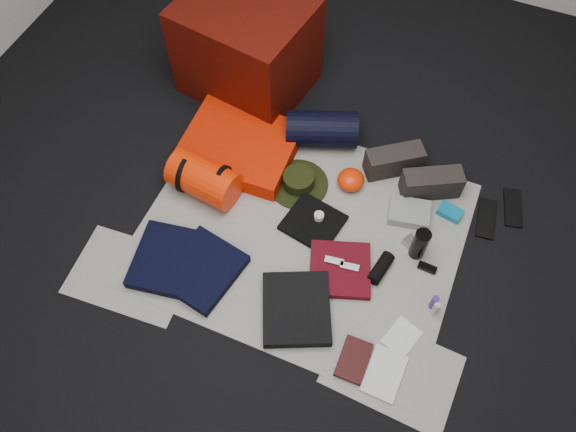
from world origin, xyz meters
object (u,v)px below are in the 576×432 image
at_px(navy_duffel, 322,129).
at_px(water_bottle, 420,244).
at_px(paperback_book, 354,360).
at_px(red_cabinet, 247,48).
at_px(stuff_sack, 204,179).
at_px(compact_camera, 413,244).
at_px(sleeping_pad, 240,146).

bearing_deg(navy_duffel, water_bottle, -55.32).
bearing_deg(paperback_book, red_cabinet, 129.11).
distance_m(red_cabinet, water_bottle, 1.48).
bearing_deg(stuff_sack, compact_camera, 5.07).
bearing_deg(red_cabinet, paperback_book, -41.08).
height_order(sleeping_pad, navy_duffel, navy_duffel).
height_order(sleeping_pad, stuff_sack, stuff_sack).
bearing_deg(sleeping_pad, compact_camera, -10.84).
height_order(sleeping_pad, paperback_book, sleeping_pad).
xyz_separation_m(stuff_sack, compact_camera, (1.13, 0.10, -0.09)).
distance_m(red_cabinet, paperback_book, 1.83).
distance_m(stuff_sack, water_bottle, 1.16).
xyz_separation_m(red_cabinet, water_bottle, (1.27, -0.74, -0.18)).
relative_size(red_cabinet, paperback_book, 3.44).
distance_m(navy_duffel, water_bottle, 0.86).
bearing_deg(water_bottle, navy_duffel, 145.38).
distance_m(water_bottle, compact_camera, 0.09).
bearing_deg(sleeping_pad, navy_duffel, 32.41).
bearing_deg(sleeping_pad, water_bottle, -12.15).
relative_size(navy_duffel, water_bottle, 1.99).
relative_size(water_bottle, compact_camera, 1.97).
bearing_deg(compact_camera, sleeping_pad, -164.33).
xyz_separation_m(compact_camera, paperback_book, (-0.08, -0.68, -0.01)).
height_order(red_cabinet, sleeping_pad, red_cabinet).
relative_size(sleeping_pad, stuff_sack, 1.65).
bearing_deg(compact_camera, red_cabinet, 176.82).
relative_size(red_cabinet, stuff_sack, 1.89).
height_order(red_cabinet, paperback_book, red_cabinet).
relative_size(red_cabinet, water_bottle, 3.46).
height_order(red_cabinet, water_bottle, red_cabinet).
bearing_deg(navy_duffel, sleeping_pad, -168.28).
xyz_separation_m(sleeping_pad, compact_camera, (1.07, -0.20, -0.03)).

